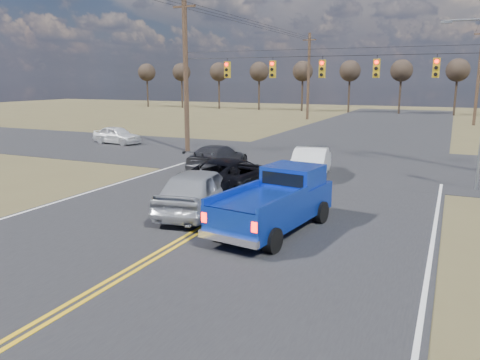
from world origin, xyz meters
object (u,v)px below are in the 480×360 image
at_px(black_suv, 231,176).
at_px(white_car_queue, 312,161).
at_px(cross_car_west, 117,135).
at_px(pickup_truck, 276,202).
at_px(dgrey_car_queue, 218,158).
at_px(silver_suv, 199,190).

xyz_separation_m(black_suv, white_car_queue, (1.97, 5.27, -0.05)).
relative_size(white_car_queue, cross_car_west, 1.15).
distance_m(pickup_truck, dgrey_car_queue, 10.37).
bearing_deg(white_car_queue, dgrey_car_queue, -0.99).
relative_size(white_car_queue, dgrey_car_queue, 0.96).
distance_m(black_suv, cross_car_west, 18.01).
bearing_deg(pickup_truck, silver_suv, 175.13).
height_order(black_suv, cross_car_west, black_suv).
bearing_deg(black_suv, white_car_queue, -105.81).
height_order(white_car_queue, dgrey_car_queue, white_car_queue).
bearing_deg(dgrey_car_queue, black_suv, 121.99).
xyz_separation_m(pickup_truck, black_suv, (-3.35, 3.67, -0.15)).
relative_size(pickup_truck, dgrey_car_queue, 1.15).
bearing_deg(pickup_truck, white_car_queue, 107.06).
bearing_deg(black_suv, pickup_truck, 137.10).
xyz_separation_m(white_car_queue, cross_car_west, (-16.50, 5.38, -0.08)).
distance_m(pickup_truck, silver_suv, 3.31).
distance_m(white_car_queue, cross_car_west, 17.35).
bearing_deg(white_car_queue, cross_car_west, -27.23).
bearing_deg(white_car_queue, silver_suv, 68.13).
relative_size(silver_suv, cross_car_west, 1.27).
height_order(pickup_truck, cross_car_west, pickup_truck).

